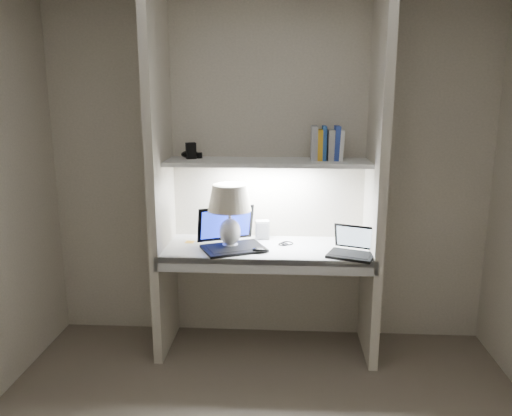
# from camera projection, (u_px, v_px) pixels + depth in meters

# --- Properties ---
(back_wall) EXTENTS (3.20, 0.01, 2.50)m
(back_wall) POSITION_uv_depth(u_px,v_px,m) (268.00, 173.00, 3.64)
(back_wall) COLOR beige
(back_wall) RESTS_ON floor
(alcove_panel_left) EXTENTS (0.06, 0.55, 2.50)m
(alcove_panel_left) POSITION_uv_depth(u_px,v_px,m) (160.00, 178.00, 3.41)
(alcove_panel_left) COLOR beige
(alcove_panel_left) RESTS_ON floor
(alcove_panel_right) EXTENTS (0.06, 0.55, 2.50)m
(alcove_panel_right) POSITION_uv_depth(u_px,v_px,m) (376.00, 180.00, 3.33)
(alcove_panel_right) COLOR beige
(alcove_panel_right) RESTS_ON floor
(desk) EXTENTS (1.40, 0.55, 0.04)m
(desk) POSITION_uv_depth(u_px,v_px,m) (266.00, 249.00, 3.48)
(desk) COLOR white
(desk) RESTS_ON alcove_panel_left
(desk_apron) EXTENTS (1.46, 0.03, 0.10)m
(desk_apron) POSITION_uv_depth(u_px,v_px,m) (265.00, 266.00, 3.24)
(desk_apron) COLOR silver
(desk_apron) RESTS_ON desk
(shelf) EXTENTS (1.40, 0.36, 0.03)m
(shelf) POSITION_uv_depth(u_px,v_px,m) (267.00, 162.00, 3.44)
(shelf) COLOR silver
(shelf) RESTS_ON back_wall
(strip_light) EXTENTS (0.60, 0.04, 0.02)m
(strip_light) POSITION_uv_depth(u_px,v_px,m) (267.00, 165.00, 3.45)
(strip_light) COLOR white
(strip_light) RESTS_ON shelf
(table_lamp) EXTENTS (0.30, 0.30, 0.44)m
(table_lamp) POSITION_uv_depth(u_px,v_px,m) (230.00, 205.00, 3.41)
(table_lamp) COLOR white
(table_lamp) RESTS_ON desk
(laptop_main) EXTENTS (0.52, 0.49, 0.27)m
(laptop_main) POSITION_uv_depth(u_px,v_px,m) (231.00, 239.00, 3.46)
(laptop_main) COLOR black
(laptop_main) RESTS_ON desk
(laptop_netbook) EXTENTS (0.36, 0.34, 0.19)m
(laptop_netbook) POSITION_uv_depth(u_px,v_px,m) (353.00, 249.00, 3.30)
(laptop_netbook) COLOR black
(laptop_netbook) RESTS_ON desk
(speaker) EXTENTS (0.11, 0.09, 0.14)m
(speaker) POSITION_uv_depth(u_px,v_px,m) (262.00, 230.00, 3.65)
(speaker) COLOR silver
(speaker) RESTS_ON desk
(mouse) EXTENTS (0.10, 0.07, 0.04)m
(mouse) POSITION_uv_depth(u_px,v_px,m) (259.00, 250.00, 3.34)
(mouse) COLOR black
(mouse) RESTS_ON desk
(cable_coil) EXTENTS (0.10, 0.10, 0.01)m
(cable_coil) POSITION_uv_depth(u_px,v_px,m) (287.00, 243.00, 3.54)
(cable_coil) COLOR black
(cable_coil) RESTS_ON desk
(sticky_note) EXTENTS (0.07, 0.07, 0.00)m
(sticky_note) POSITION_uv_depth(u_px,v_px,m) (190.00, 242.00, 3.59)
(sticky_note) COLOR yellow
(sticky_note) RESTS_ON desk
(book_row) EXTENTS (0.22, 0.16, 0.23)m
(book_row) POSITION_uv_depth(u_px,v_px,m) (327.00, 144.00, 3.43)
(book_row) COLOR white
(book_row) RESTS_ON shelf
(shelf_box) EXTENTS (0.08, 0.07, 0.11)m
(shelf_box) POSITION_uv_depth(u_px,v_px,m) (191.00, 151.00, 3.50)
(shelf_box) COLOR black
(shelf_box) RESTS_ON shelf
(shelf_gadget) EXTENTS (0.15, 0.13, 0.05)m
(shelf_gadget) POSITION_uv_depth(u_px,v_px,m) (190.00, 154.00, 3.53)
(shelf_gadget) COLOR black
(shelf_gadget) RESTS_ON shelf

